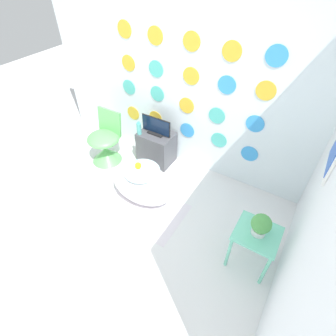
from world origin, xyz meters
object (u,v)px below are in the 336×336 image
chair (105,146)px  tv (156,127)px  bathtub (143,183)px  vase (139,128)px  potted_plant_left (261,225)px

chair → tv: bearing=30.4°
bathtub → chair: chair is taller
chair → vase: 0.61m
vase → tv: bearing=33.4°
vase → potted_plant_left: (1.93, -0.75, 0.05)m
tv → bathtub: bearing=-69.7°
chair → vase: size_ratio=3.89×
bathtub → potted_plant_left: potted_plant_left is taller
bathtub → vase: size_ratio=4.32×
vase → potted_plant_left: potted_plant_left is taller
tv → vase: bearing=-146.6°
tv → vase: (-0.20, -0.13, -0.02)m
vase → potted_plant_left: 2.07m
chair → vase: bearing=29.1°
vase → potted_plant_left: size_ratio=0.84×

